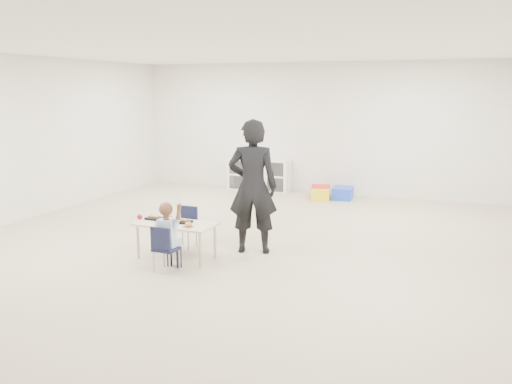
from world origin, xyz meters
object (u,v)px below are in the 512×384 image
at_px(chair_near, 166,248).
at_px(adult, 253,187).
at_px(table, 176,240).
at_px(cubby_shelf, 259,175).
at_px(child, 166,235).

relative_size(chair_near, adult, 0.32).
relative_size(table, chair_near, 1.85).
height_order(chair_near, cubby_shelf, cubby_shelf).
xyz_separation_m(chair_near, child, (0.00, 0.00, 0.17)).
relative_size(cubby_shelf, adult, 0.76).
bearing_deg(cubby_shelf, table, -81.48).
relative_size(table, cubby_shelf, 0.77).
height_order(table, adult, adult).
height_order(child, adult, adult).
bearing_deg(child, chair_near, 0.00).
xyz_separation_m(cubby_shelf, adult, (1.60, -4.42, 0.57)).
distance_m(table, chair_near, 0.51).
height_order(chair_near, adult, adult).
bearing_deg(cubby_shelf, adult, -70.12).
distance_m(cubby_shelf, adult, 4.73).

